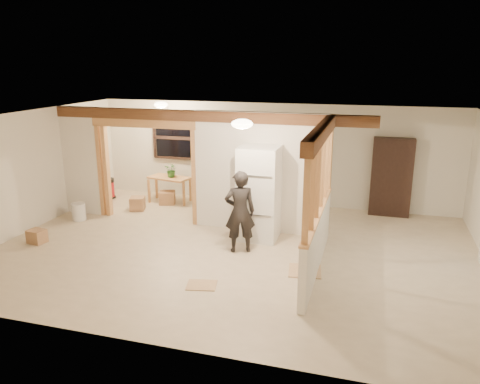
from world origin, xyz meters
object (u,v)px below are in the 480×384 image
(refrigerator, at_px, (259,193))
(woman, at_px, (240,212))
(shop_vac, at_px, (107,188))
(bookshelf, at_px, (391,177))
(work_table, at_px, (170,189))

(refrigerator, bearing_deg, woman, -102.60)
(woman, relative_size, shop_vac, 2.92)
(woman, bearing_deg, shop_vac, -51.56)
(woman, bearing_deg, bookshelf, -154.21)
(shop_vac, bearing_deg, bookshelf, 4.99)
(refrigerator, xyz_separation_m, shop_vac, (-4.50, 1.65, -0.67))
(shop_vac, bearing_deg, refrigerator, -20.14)
(work_table, height_order, shop_vac, work_table)
(work_table, distance_m, bookshelf, 5.40)
(refrigerator, relative_size, woman, 1.20)
(shop_vac, xyz_separation_m, bookshelf, (7.06, 0.62, 0.64))
(refrigerator, bearing_deg, bookshelf, 41.46)
(shop_vac, bearing_deg, work_table, 5.56)
(bookshelf, bearing_deg, refrigerator, -138.54)
(woman, height_order, work_table, woman)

